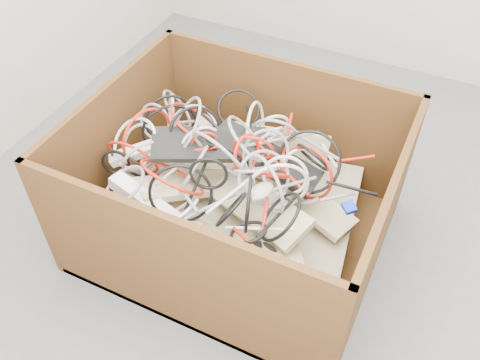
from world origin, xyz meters
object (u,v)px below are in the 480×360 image
at_px(vga_plug, 349,207).
at_px(power_strip_right, 146,201).
at_px(cardboard_box, 235,209).
at_px(power_strip_left, 144,150).

bearing_deg(vga_plug, power_strip_right, -113.45).
distance_m(cardboard_box, power_strip_left, 0.42).
bearing_deg(power_strip_right, vga_plug, 32.03).
distance_m(cardboard_box, power_strip_right, 0.38).
distance_m(cardboard_box, vga_plug, 0.48).
xyz_separation_m(power_strip_right, vga_plug, (0.65, 0.26, 0.02)).
bearing_deg(vga_plug, cardboard_box, -133.80).
distance_m(power_strip_left, vga_plug, 0.79).
bearing_deg(power_strip_left, power_strip_right, -92.14).
bearing_deg(power_strip_right, power_strip_left, 134.28).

